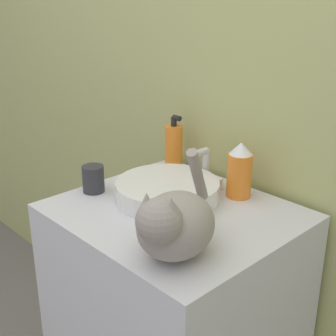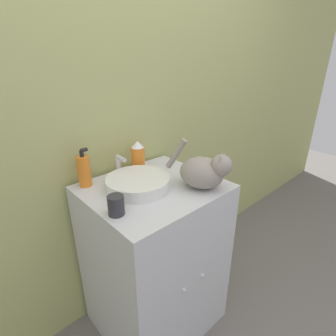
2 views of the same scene
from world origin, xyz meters
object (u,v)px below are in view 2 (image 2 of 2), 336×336
cat (204,171)px  spray_bottle (138,156)px  soap_bottle (84,171)px  cup (116,205)px

cat → spray_bottle: bearing=174.2°
soap_bottle → cat: bearing=-44.2°
spray_bottle → cat: bearing=-73.8°
soap_bottle → cup: size_ratio=2.30×
cat → soap_bottle: bearing=-156.2°
soap_bottle → cup: bearing=-94.4°
soap_bottle → cup: 0.32m
soap_bottle → spray_bottle: (0.31, -0.02, 0.00)m
spray_bottle → cup: size_ratio=2.04×
spray_bottle → cup: bearing=-137.9°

